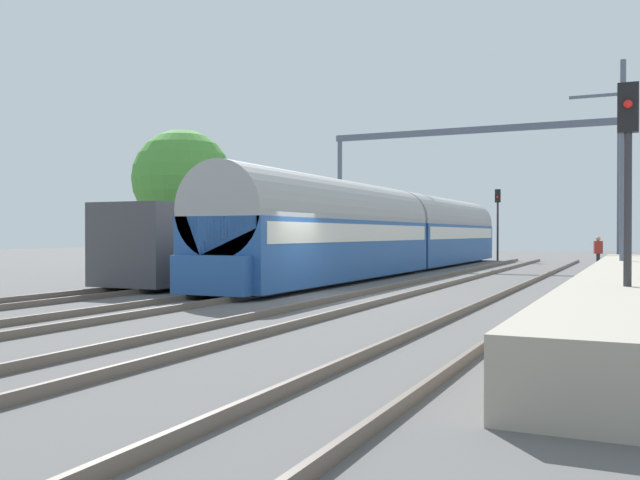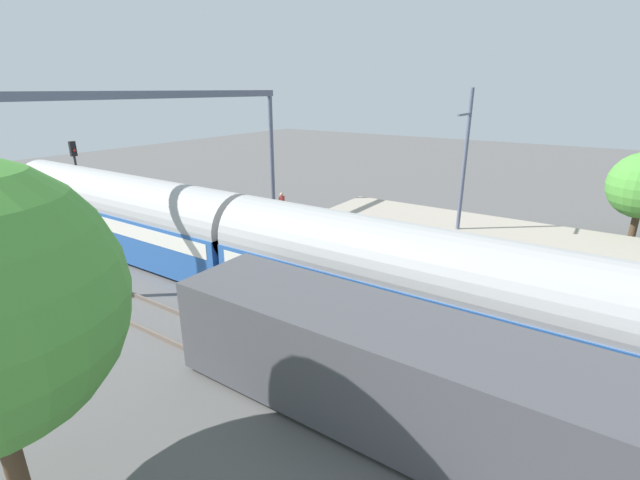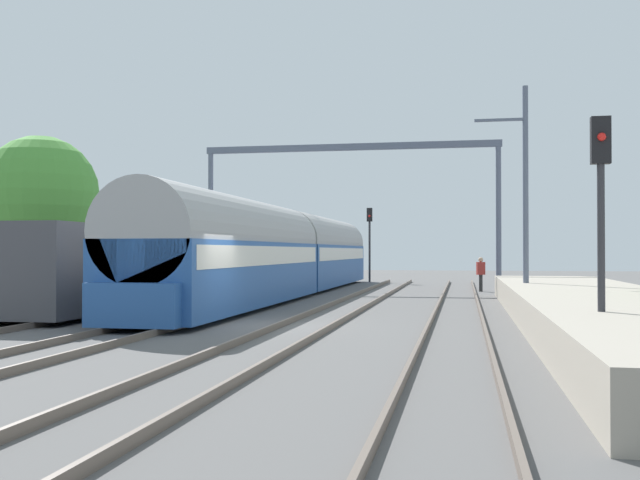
{
  "view_description": "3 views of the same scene",
  "coord_description": "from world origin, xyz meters",
  "px_view_note": "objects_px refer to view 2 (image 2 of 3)",
  "views": [
    {
      "loc": [
        8.84,
        -18.66,
        1.86
      ],
      "look_at": [
        -1.96,
        4.7,
        1.62
      ],
      "focal_mm": 38.97,
      "sensor_mm": 36.0,
      "label": 1
    },
    {
      "loc": [
        -14.27,
        1.78,
        7.97
      ],
      "look_at": [
        0.28,
        11.53,
        1.9
      ],
      "focal_mm": 24.65,
      "sensor_mm": 36.0,
      "label": 2
    },
    {
      "loc": [
        6.07,
        -19.84,
        2.05
      ],
      "look_at": [
        -0.98,
        17.04,
        2.59
      ],
      "focal_mm": 42.24,
      "sensor_mm": 36.0,
      "label": 3
    }
  ],
  "objects_px": {
    "freight_car": "(412,381)",
    "catenary_gantry": "(168,133)",
    "passenger_train": "(242,243)",
    "person_crossing": "(282,204)",
    "railway_signal_far": "(77,170)"
  },
  "relations": [
    {
      "from": "railway_signal_far",
      "to": "person_crossing",
      "type": "bearing_deg",
      "value": -56.98
    },
    {
      "from": "railway_signal_far",
      "to": "passenger_train",
      "type": "bearing_deg",
      "value": -96.95
    },
    {
      "from": "freight_car",
      "to": "catenary_gantry",
      "type": "relative_size",
      "value": 0.81
    },
    {
      "from": "passenger_train",
      "to": "person_crossing",
      "type": "relative_size",
      "value": 18.99
    },
    {
      "from": "person_crossing",
      "to": "catenary_gantry",
      "type": "bearing_deg",
      "value": -27.94
    },
    {
      "from": "passenger_train",
      "to": "freight_car",
      "type": "distance_m",
      "value": 9.9
    },
    {
      "from": "passenger_train",
      "to": "person_crossing",
      "type": "distance_m",
      "value": 10.24
    },
    {
      "from": "freight_car",
      "to": "person_crossing",
      "type": "height_order",
      "value": "freight_car"
    },
    {
      "from": "catenary_gantry",
      "to": "person_crossing",
      "type": "bearing_deg",
      "value": -12.16
    },
    {
      "from": "catenary_gantry",
      "to": "passenger_train",
      "type": "bearing_deg",
      "value": -106.71
    },
    {
      "from": "passenger_train",
      "to": "railway_signal_far",
      "type": "height_order",
      "value": "railway_signal_far"
    },
    {
      "from": "freight_car",
      "to": "catenary_gantry",
      "type": "xyz_separation_m",
      "value": [
        5.87,
        15.6,
        4.41
      ]
    },
    {
      "from": "passenger_train",
      "to": "catenary_gantry",
      "type": "height_order",
      "value": "catenary_gantry"
    },
    {
      "from": "railway_signal_far",
      "to": "freight_car",
      "type": "bearing_deg",
      "value": -103.22
    },
    {
      "from": "freight_car",
      "to": "catenary_gantry",
      "type": "height_order",
      "value": "catenary_gantry"
    }
  ]
}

